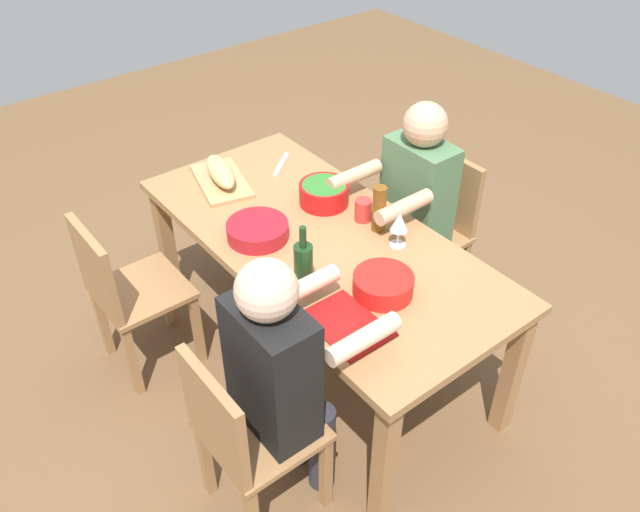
# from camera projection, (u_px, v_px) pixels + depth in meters

# --- Properties ---
(ground_plane) EXTENTS (8.00, 8.00, 0.00)m
(ground_plane) POSITION_uv_depth(u_px,v_px,m) (320.00, 353.00, 3.32)
(ground_plane) COLOR brown
(dining_table) EXTENTS (1.83, 0.86, 0.74)m
(dining_table) POSITION_uv_depth(u_px,v_px,m) (320.00, 252.00, 2.92)
(dining_table) COLOR #9E7044
(dining_table) RESTS_ON ground_plane
(chair_far_right) EXTENTS (0.40, 0.40, 0.85)m
(chair_far_right) POSITION_uv_depth(u_px,v_px,m) (124.00, 290.00, 2.97)
(chair_far_right) COLOR #9E7044
(chair_far_right) RESTS_ON ground_plane
(chair_near_center) EXTENTS (0.40, 0.40, 0.85)m
(chair_near_center) POSITION_uv_depth(u_px,v_px,m) (433.00, 224.00, 3.39)
(chair_near_center) COLOR #9E7044
(chair_near_center) RESTS_ON ground_plane
(diner_near_center) EXTENTS (0.41, 0.53, 1.20)m
(diner_near_center) POSITION_uv_depth(u_px,v_px,m) (411.00, 201.00, 3.17)
(diner_near_center) COLOR #2D2D38
(diner_near_center) RESTS_ON ground_plane
(chair_far_left) EXTENTS (0.40, 0.40, 0.85)m
(chair_far_left) POSITION_uv_depth(u_px,v_px,m) (243.00, 434.00, 2.35)
(chair_far_left) COLOR #9E7044
(chair_far_left) RESTS_ON ground_plane
(diner_far_left) EXTENTS (0.41, 0.53, 1.20)m
(diner_far_left) POSITION_uv_depth(u_px,v_px,m) (282.00, 370.00, 2.31)
(diner_far_left) COLOR #2D2D38
(diner_far_left) RESTS_ON ground_plane
(serving_bowl_fruit) EXTENTS (0.27, 0.27, 0.07)m
(serving_bowl_fruit) POSITION_uv_depth(u_px,v_px,m) (258.00, 230.00, 2.84)
(serving_bowl_fruit) COLOR #B21923
(serving_bowl_fruit) RESTS_ON dining_table
(serving_bowl_salad) EXTENTS (0.24, 0.24, 0.09)m
(serving_bowl_salad) POSITION_uv_depth(u_px,v_px,m) (383.00, 284.00, 2.54)
(serving_bowl_salad) COLOR red
(serving_bowl_salad) RESTS_ON dining_table
(serving_bowl_greens) EXTENTS (0.23, 0.23, 0.10)m
(serving_bowl_greens) POSITION_uv_depth(u_px,v_px,m) (324.00, 192.00, 3.04)
(serving_bowl_greens) COLOR red
(serving_bowl_greens) RESTS_ON dining_table
(cutting_board) EXTENTS (0.44, 0.31, 0.02)m
(cutting_board) POSITION_uv_depth(u_px,v_px,m) (222.00, 181.00, 3.21)
(cutting_board) COLOR tan
(cutting_board) RESTS_ON dining_table
(bread_loaf) EXTENTS (0.34, 0.19, 0.09)m
(bread_loaf) POSITION_uv_depth(u_px,v_px,m) (220.00, 172.00, 3.18)
(bread_loaf) COLOR tan
(bread_loaf) RESTS_ON cutting_board
(wine_bottle) EXTENTS (0.08, 0.08, 0.29)m
(wine_bottle) POSITION_uv_depth(u_px,v_px,m) (303.00, 265.00, 2.53)
(wine_bottle) COLOR #193819
(wine_bottle) RESTS_ON dining_table
(beer_bottle) EXTENTS (0.06, 0.06, 0.22)m
(beer_bottle) POSITION_uv_depth(u_px,v_px,m) (379.00, 209.00, 2.84)
(beer_bottle) COLOR brown
(beer_bottle) RESTS_ON dining_table
(wine_glass) EXTENTS (0.08, 0.08, 0.17)m
(wine_glass) POSITION_uv_depth(u_px,v_px,m) (399.00, 223.00, 2.74)
(wine_glass) COLOR silver
(wine_glass) RESTS_ON dining_table
(cup_near_center) EXTENTS (0.08, 0.08, 0.10)m
(cup_near_center) POSITION_uv_depth(u_px,v_px,m) (363.00, 210.00, 2.94)
(cup_near_center) COLOR red
(cup_near_center) RESTS_ON dining_table
(placemat_far_left) EXTENTS (0.32, 0.23, 0.01)m
(placemat_far_left) POSITION_uv_depth(u_px,v_px,m) (346.00, 324.00, 2.42)
(placemat_far_left) COLOR maroon
(placemat_far_left) RESTS_ON dining_table
(carving_knife) EXTENTS (0.16, 0.19, 0.01)m
(carving_knife) POSITION_uv_depth(u_px,v_px,m) (281.00, 164.00, 3.36)
(carving_knife) COLOR silver
(carving_knife) RESTS_ON dining_table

